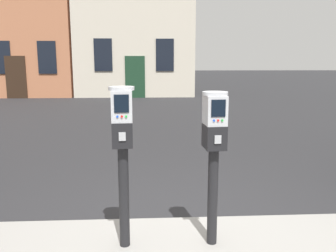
{
  "coord_description": "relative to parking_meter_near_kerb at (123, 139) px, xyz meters",
  "views": [
    {
      "loc": [
        -0.35,
        -3.23,
        1.75
      ],
      "look_at": [
        -0.19,
        -0.23,
        1.21
      ],
      "focal_mm": 37.08,
      "sensor_mm": 36.0,
      "label": 1
    }
  ],
  "objects": [
    {
      "name": "ground_plane",
      "position": [
        0.58,
        0.33,
        -1.12
      ],
      "size": [
        160.0,
        160.0,
        0.0
      ],
      "primitive_type": "plane",
      "color": "#28282B"
    },
    {
      "name": "parking_meter_near_kerb",
      "position": [
        0.0,
        0.0,
        0.0
      ],
      "size": [
        0.23,
        0.26,
        1.42
      ],
      "rotation": [
        0.0,
        0.0,
        -1.51
      ],
      "color": "black",
      "rests_on": "sidewalk_slab"
    },
    {
      "name": "parking_meter_twin_adjacent",
      "position": [
        0.79,
        -0.0,
        -0.03
      ],
      "size": [
        0.23,
        0.26,
        1.37
      ],
      "rotation": [
        0.0,
        0.0,
        -1.51
      ],
      "color": "black",
      "rests_on": "sidewalk_slab"
    }
  ]
}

